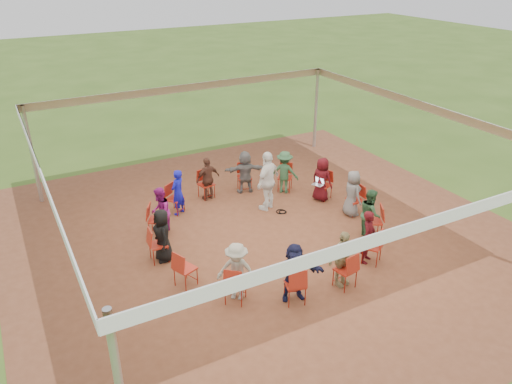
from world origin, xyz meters
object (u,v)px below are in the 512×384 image
chair_12 (374,221)px  chair_11 (372,246)px  chair_13 (355,200)px  cable_coil (282,212)px  person_seated_9 (342,259)px  chair_3 (206,184)px  person_seated_7 (237,272)px  chair_6 (158,245)px  chair_8 (235,284)px  chair_1 (285,178)px  chair_10 (345,270)px  person_seated_1 (284,172)px  person_seated_2 (245,172)px  chair_9 (295,284)px  person_seated_5 (160,212)px  standing_person (268,181)px  person_seated_4 (178,192)px  chair_7 (185,269)px  laptop (319,182)px  person_seated_12 (352,193)px  person_seated_10 (368,237)px  person_seated_0 (322,179)px  person_seated_6 (162,235)px  chair_0 (323,185)px  chair_5 (157,220)px  chair_4 (175,199)px  person_seated_3 (208,179)px  person_seated_11 (370,213)px

chair_12 → chair_11: bearing=167.1°
chair_13 → cable_coil: size_ratio=2.33×
chair_11 → person_seated_9: size_ratio=0.66×
chair_3 → person_seated_7: bearing=64.9°
chair_6 → chair_8: 2.50m
chair_1 → chair_10: bearing=115.7°
person_seated_1 → person_seated_2: bearing=12.9°
chair_3 → chair_12: same height
chair_9 → person_seated_5: person_seated_5 is taller
chair_13 → person_seated_7: 5.08m
person_seated_1 → standing_person: (-1.01, -0.73, 0.21)m
chair_10 → person_seated_7: bearing=151.8°
chair_12 → standing_person: standing_person is taller
chair_9 → chair_10: size_ratio=1.00×
person_seated_2 → person_seated_4: bearing=25.7°
chair_10 → chair_7: bearing=141.4°
person_seated_9 → person_seated_5: bearing=115.7°
chair_1 → chair_9: bearing=102.9°
standing_person → chair_11: bearing=73.0°
chair_12 → laptop: (-0.11, 2.38, 0.19)m
person_seated_7 → person_seated_12: same height
person_seated_4 → person_seated_10: same height
chair_8 → person_seated_0: bearing=77.4°
chair_8 → person_seated_4: person_seated_4 is taller
chair_7 → chair_9: (1.86, -1.67, 0.00)m
chair_11 → person_seated_4: person_seated_4 is taller
chair_11 → person_seated_6: bearing=115.1°
chair_10 → person_seated_5: bearing=115.1°
chair_7 → person_seated_9: bearing=40.1°
chair_0 → person_seated_2: size_ratio=0.66×
chair_5 → person_seated_1: 4.41m
person_seated_0 → person_seated_2: bearing=25.7°
chair_11 → person_seated_9: person_seated_9 is taller
chair_11 → chair_6: bearing=115.7°
chair_3 → chair_7: 4.50m
person_seated_1 → cable_coil: 1.53m
chair_6 → chair_4: bearing=154.3°
chair_8 → person_seated_7: size_ratio=0.66×
person_seated_0 → cable_coil: bearing=73.1°
person_seated_12 → standing_person: (-1.92, 1.49, 0.21)m
chair_1 → person_seated_7: size_ratio=0.66×
person_seated_10 → person_seated_12: size_ratio=1.00×
chair_1 → standing_person: size_ratio=0.50×
person_seated_3 → cable_coil: person_seated_3 is taller
person_seated_6 → chair_1: bearing=116.3°
chair_10 → person_seated_6: bearing=127.6°
chair_7 → person_seated_11: 5.08m
chair_9 → person_seated_3: 5.50m
chair_1 → chair_12: same height
person_seated_4 → chair_12: bearing=103.1°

